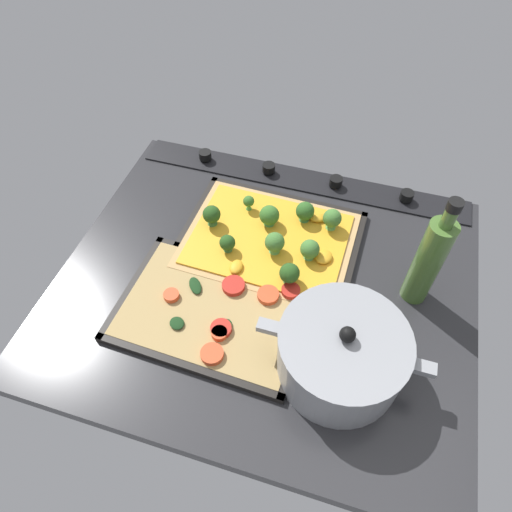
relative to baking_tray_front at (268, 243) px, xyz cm
name	(u,v)px	position (x,y,z in cm)	size (l,w,h in cm)	color
ground_plane	(265,286)	(-1.89, 8.70, -1.87)	(75.02, 64.00, 3.00)	#28282B
stove_control_panel	(301,178)	(-1.89, -19.80, 0.19)	(72.02, 7.00, 2.60)	black
baking_tray_front	(268,243)	(0.00, 0.00, 0.00)	(34.83, 27.88, 1.30)	black
broccoli_pizza	(272,238)	(-0.66, -0.08, 1.69)	(32.36, 25.41, 5.88)	tan
baking_tray_back	(213,311)	(4.98, 17.65, 0.01)	(33.52, 24.60, 1.30)	black
veggie_pizza_back	(216,309)	(4.52, 17.61, 0.72)	(31.03, 22.11, 1.90)	tan
cooking_pot	(341,354)	(-17.62, 21.75, 4.68)	(26.64, 19.82, 12.39)	gray
oil_bottle	(429,261)	(-28.03, 3.57, 9.42)	(4.59, 4.59, 23.31)	#476B2D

